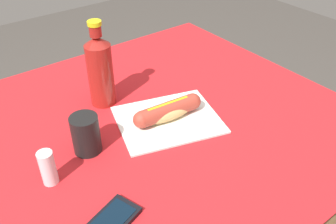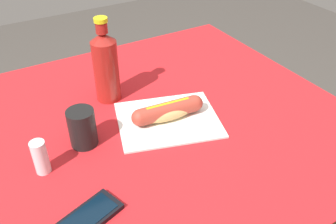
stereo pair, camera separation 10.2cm
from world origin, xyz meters
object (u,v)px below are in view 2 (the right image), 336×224
object	(u,v)px
drinking_cup	(83,128)
cell_phone	(89,217)
soda_bottle	(106,65)
hot_dog	(168,111)
salt_shaker	(40,157)

from	to	relation	value
drinking_cup	cell_phone	bearing A→B (deg)	72.23
soda_bottle	hot_dog	bearing A→B (deg)	117.02
hot_dog	cell_phone	distance (m)	0.38
drinking_cup	hot_dog	bearing A→B (deg)	174.97
cell_phone	drinking_cup	distance (m)	0.25
hot_dog	cell_phone	bearing A→B (deg)	34.13
hot_dog	soda_bottle	world-z (taller)	soda_bottle
hot_dog	cell_phone	xyz separation A→B (m)	(0.32, 0.21, -0.03)
cell_phone	salt_shaker	size ratio (longest dim) A/B	1.72
soda_bottle	drinking_cup	world-z (taller)	soda_bottle
drinking_cup	salt_shaker	distance (m)	0.13
cell_phone	salt_shaker	bearing A→B (deg)	-76.62
drinking_cup	salt_shaker	xyz separation A→B (m)	(0.12, 0.04, -0.01)
hot_dog	drinking_cup	xyz separation A→B (m)	(0.24, -0.02, 0.02)
hot_dog	cell_phone	world-z (taller)	hot_dog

